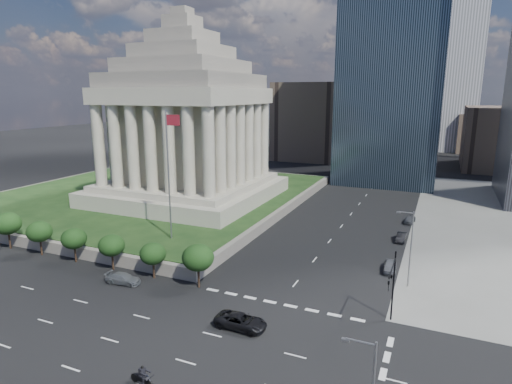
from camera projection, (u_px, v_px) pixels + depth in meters
The scene contains 17 objects.
ground at pixel (381, 177), 127.22m from camera, with size 500.00×500.00×0.00m, color black.
plaza_terrace at pixel (154, 195), 100.01m from camera, with size 66.00×70.00×1.80m, color slate.
plaza_lawn at pixel (153, 192), 99.80m from camera, with size 64.00×68.00×0.10m, color #173315.
war_memorial at pixel (186, 107), 89.29m from camera, with size 34.00×34.00×39.00m, color #A39B89, non-canonical shape.
flagpole at pixel (169, 168), 64.99m from camera, with size 2.52×0.24×20.00m.
tree_row at pixel (57, 239), 63.70m from camera, with size 53.00×4.00×6.00m, color black, non-canonical shape.
midrise_glass at pixel (393, 71), 115.20m from camera, with size 26.00×26.00×60.00m, color black.
building_filler_ne at pixel (497, 138), 139.21m from camera, with size 20.00×30.00×20.00m, color brown.
building_filler_nw at pixel (313, 121), 162.56m from camera, with size 24.00×30.00×28.00m, color brown.
traffic_signal_ne at pixel (392, 282), 44.14m from camera, with size 0.30×5.74×8.00m.
street_lamp_north at pixel (410, 245), 53.81m from camera, with size 2.13×0.22×10.00m.
pickup_truck at pixel (241, 321), 45.11m from camera, with size 5.61×2.59×1.56m, color black.
suv_grey at pixel (123, 279), 55.73m from camera, with size 1.93×4.75×1.38m, color slate.
parked_sedan_near at pixel (390, 266), 59.62m from camera, with size 4.21×1.70×1.44m, color gray.
parked_sedan_mid at pixel (401, 237), 71.68m from camera, with size 1.44×4.14×1.36m, color black.
parked_sedan_far at pixel (410, 219), 81.76m from camera, with size 1.63×4.05×1.38m, color #4C4E52.
motorcycle_trail at pixel (142, 375), 36.14m from camera, with size 2.66×0.73×1.98m, color black, non-canonical shape.
Camera 1 is at (16.03, -29.42, 24.28)m, focal length 30.00 mm.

